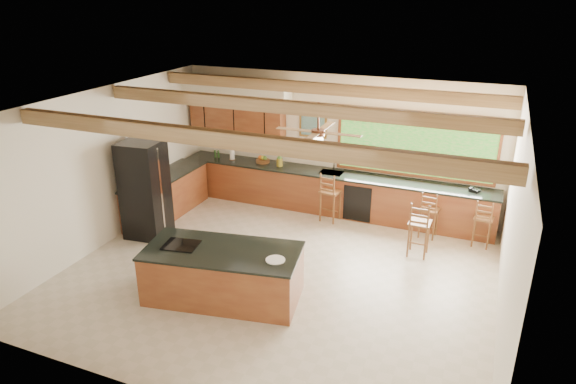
% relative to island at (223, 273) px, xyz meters
% --- Properties ---
extents(ground, '(7.20, 7.20, 0.00)m').
position_rel_island_xyz_m(ground, '(0.53, 1.03, -0.43)').
color(ground, beige).
rests_on(ground, ground).
extents(room_shell, '(7.27, 6.54, 3.02)m').
position_rel_island_xyz_m(room_shell, '(0.36, 1.68, 1.78)').
color(room_shell, silver).
rests_on(room_shell, ground).
extents(counter_run, '(7.12, 3.10, 1.25)m').
position_rel_island_xyz_m(counter_run, '(-0.29, 3.55, 0.03)').
color(counter_run, brown).
rests_on(counter_run, ground).
extents(island, '(2.63, 1.57, 0.88)m').
position_rel_island_xyz_m(island, '(0.00, 0.00, 0.00)').
color(island, brown).
rests_on(island, ground).
extents(refrigerator, '(0.84, 0.82, 1.96)m').
position_rel_island_xyz_m(refrigerator, '(-2.52, 1.43, 0.55)').
color(refrigerator, black).
rests_on(refrigerator, ground).
extents(bar_stool_a, '(0.45, 0.45, 1.11)m').
position_rel_island_xyz_m(bar_stool_a, '(0.68, 3.42, 0.22)').
color(bar_stool_a, brown).
rests_on(bar_stool_a, ground).
extents(bar_stool_b, '(0.38, 0.38, 0.99)m').
position_rel_island_xyz_m(bar_stool_b, '(2.74, 3.42, 0.15)').
color(bar_stool_b, brown).
rests_on(bar_stool_b, ground).
extents(bar_stool_c, '(0.40, 0.40, 1.10)m').
position_rel_island_xyz_m(bar_stool_c, '(2.68, 2.57, 0.22)').
color(bar_stool_c, brown).
rests_on(bar_stool_c, ground).
extents(bar_stool_d, '(0.38, 0.38, 0.97)m').
position_rel_island_xyz_m(bar_stool_d, '(3.76, 3.43, 0.14)').
color(bar_stool_d, brown).
rests_on(bar_stool_d, ground).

